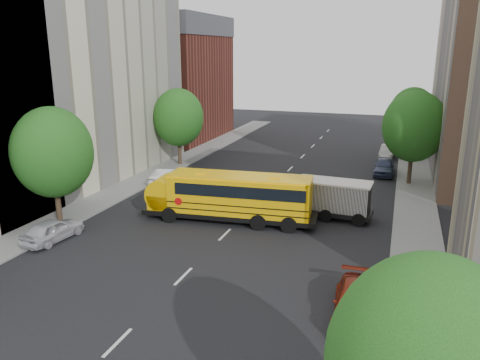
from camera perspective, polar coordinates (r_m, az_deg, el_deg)
The scene contains 17 objects.
ground at distance 31.56m, azimuth -0.56°, elevation -5.38°, with size 120.00×120.00×0.00m, color black.
sidewalk_left at distance 40.72m, azimuth -13.54°, elevation -0.88°, with size 3.00×80.00×0.12m, color slate.
sidewalk_right at distance 34.64m, azimuth 20.67°, elevation -4.38°, with size 3.00×80.00×0.12m, color slate.
lane_markings at distance 40.63m, azimuth 4.19°, elevation -0.59°, with size 0.15×64.00×0.01m, color silver.
building_left_cream at distance 43.84m, azimuth -21.05°, elevation 12.89°, with size 10.00×26.00×20.00m, color beige.
building_left_redbrick at distance 62.54m, azimuth -7.62°, elevation 11.04°, with size 10.00×15.00×13.00m, color maroon.
street_tree_1 at distance 32.29m, azimuth -21.87°, elevation 3.13°, with size 5.12×5.12×7.90m.
street_tree_2 at distance 47.15m, azimuth -7.51°, elevation 7.56°, with size 4.99×4.99×7.71m.
street_tree_4 at distance 42.21m, azimuth 20.46°, elevation 6.13°, with size 5.25×5.25×8.10m.
street_tree_5 at distance 54.15m, azimuth 20.28°, elevation 7.63°, with size 4.86×4.86×7.51m.
school_bus at distance 31.57m, azimuth -1.43°, elevation -1.79°, with size 12.05×3.92×3.34m.
safari_truck at distance 32.93m, azimuth 10.59°, elevation -2.14°, with size 6.36×2.63×2.67m.
parked_car_0 at distance 30.88m, azimuth -21.87°, elevation -5.65°, with size 1.65×4.10×1.40m, color silver.
parked_car_1 at distance 41.14m, azimuth -8.70°, elevation 0.49°, with size 1.50×4.31×1.42m, color white.
parked_car_3 at distance 21.50m, azimuth 13.99°, elevation -14.43°, with size 1.95×4.79×1.39m, color maroon.
parked_car_4 at distance 45.76m, azimuth 17.17°, elevation 1.58°, with size 1.82×4.51×1.54m, color #323B58.
parked_car_5 at distance 53.27m, azimuth 17.53°, elevation 3.34°, with size 1.41×4.04×1.33m, color #A5A5A0.
Camera 1 is at (9.95, -27.74, 11.27)m, focal length 35.00 mm.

